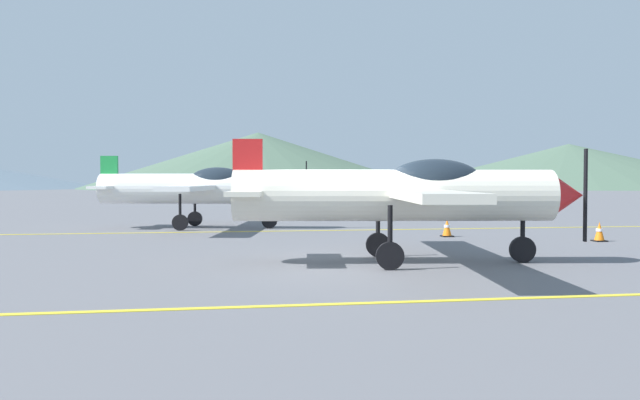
{
  "coord_description": "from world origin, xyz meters",
  "views": [
    {
      "loc": [
        -2.71,
        -14.09,
        1.85
      ],
      "look_at": [
        0.59,
        6.0,
        1.2
      ],
      "focal_mm": 36.68,
      "sensor_mm": 36.0,
      "label": 1
    }
  ],
  "objects_px": {
    "airplane_mid": "(201,187)",
    "traffic_cone_side": "(599,232)",
    "traffic_cone_front": "(447,228)",
    "airplane_near": "(407,193)"
  },
  "relations": [
    {
      "from": "traffic_cone_side",
      "to": "airplane_mid",
      "type": "bearing_deg",
      "value": 148.43
    },
    {
      "from": "airplane_mid",
      "to": "traffic_cone_front",
      "type": "relative_size",
      "value": 15.44
    },
    {
      "from": "airplane_near",
      "to": "airplane_mid",
      "type": "bearing_deg",
      "value": 112.79
    },
    {
      "from": "traffic_cone_side",
      "to": "traffic_cone_front",
      "type": "bearing_deg",
      "value": 150.04
    },
    {
      "from": "airplane_mid",
      "to": "traffic_cone_side",
      "type": "bearing_deg",
      "value": -31.57
    },
    {
      "from": "traffic_cone_front",
      "to": "traffic_cone_side",
      "type": "xyz_separation_m",
      "value": [
        3.9,
        -2.25,
        0.0
      ]
    },
    {
      "from": "airplane_mid",
      "to": "traffic_cone_front",
      "type": "height_order",
      "value": "airplane_mid"
    },
    {
      "from": "airplane_mid",
      "to": "traffic_cone_side",
      "type": "xyz_separation_m",
      "value": [
        11.76,
        -7.23,
        -1.25
      ]
    },
    {
      "from": "airplane_near",
      "to": "airplane_mid",
      "type": "xyz_separation_m",
      "value": [
        -4.66,
        11.08,
        0.0
      ]
    },
    {
      "from": "airplane_mid",
      "to": "traffic_cone_front",
      "type": "xyz_separation_m",
      "value": [
        7.86,
        -4.98,
        -1.25
      ]
    }
  ]
}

